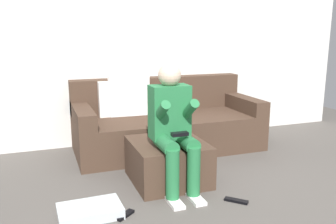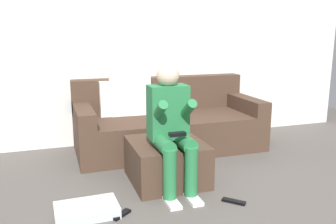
# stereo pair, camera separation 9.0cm
# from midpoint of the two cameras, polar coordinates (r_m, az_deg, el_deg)

# --- Properties ---
(wall_back) EXTENTS (5.84, 0.10, 2.64)m
(wall_back) POSITION_cam_midpoint_polar(r_m,az_deg,el_deg) (4.54, -3.41, 11.96)
(wall_back) COLOR silver
(wall_back) RESTS_ON ground_plane
(couch_sectional) EXTENTS (2.16, 0.94, 0.88)m
(couch_sectional) POSITION_cam_midpoint_polar(r_m,az_deg,el_deg) (4.28, 0.25, -1.77)
(couch_sectional) COLOR #473326
(couch_sectional) RESTS_ON ground_plane
(ottoman) EXTENTS (0.66, 0.69, 0.38)m
(ottoman) POSITION_cam_midpoint_polar(r_m,az_deg,el_deg) (3.35, 0.53, -7.89)
(ottoman) COLOR #473326
(ottoman) RESTS_ON ground_plane
(person_seated) EXTENTS (0.34, 0.60, 1.11)m
(person_seated) POSITION_cam_midpoint_polar(r_m,az_deg,el_deg) (3.07, 1.38, -1.83)
(person_seated) COLOR #26723F
(person_seated) RESTS_ON ground_plane
(storage_bin) EXTENTS (0.48, 0.31, 0.08)m
(storage_bin) POSITION_cam_midpoint_polar(r_m,az_deg,el_deg) (2.88, -11.93, -15.05)
(storage_bin) COLOR silver
(storage_bin) RESTS_ON ground_plane
(remote_near_ottoman) EXTENTS (0.17, 0.17, 0.02)m
(remote_near_ottoman) POSITION_cam_midpoint_polar(r_m,az_deg,el_deg) (3.07, 11.30, -13.81)
(remote_near_ottoman) COLOR black
(remote_near_ottoman) RESTS_ON ground_plane
(remote_by_storage_bin) EXTENTS (0.17, 0.15, 0.02)m
(remote_by_storage_bin) POSITION_cam_midpoint_polar(r_m,az_deg,el_deg) (2.84, -6.51, -15.93)
(remote_by_storage_bin) COLOR black
(remote_by_storage_bin) RESTS_ON ground_plane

